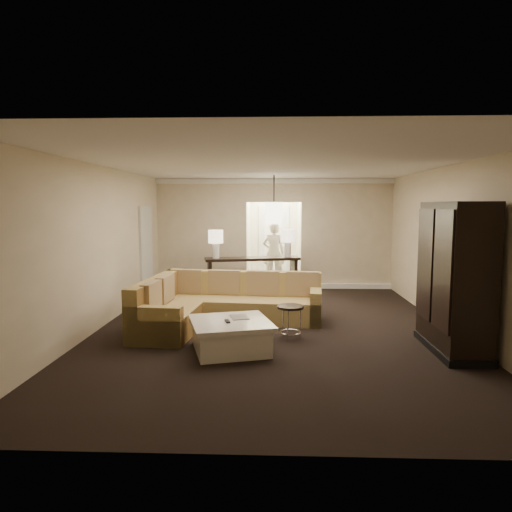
{
  "coord_description": "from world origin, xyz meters",
  "views": [
    {
      "loc": [
        -0.01,
        -7.66,
        2.11
      ],
      "look_at": [
        -0.35,
        1.2,
        1.13
      ],
      "focal_mm": 32.0,
      "sensor_mm": 36.0,
      "label": 1
    }
  ],
  "objects_px": {
    "coffee_table": "(231,335)",
    "person": "(274,249)",
    "drink_table": "(290,315)",
    "console_table": "(252,272)",
    "armoire": "(454,281)",
    "sectional_sofa": "(218,304)"
  },
  "relations": [
    {
      "from": "armoire",
      "to": "drink_table",
      "type": "relative_size",
      "value": 4.11
    },
    {
      "from": "sectional_sofa",
      "to": "drink_table",
      "type": "bearing_deg",
      "value": -28.31
    },
    {
      "from": "sectional_sofa",
      "to": "console_table",
      "type": "distance_m",
      "value": 2.93
    },
    {
      "from": "console_table",
      "to": "armoire",
      "type": "height_order",
      "value": "armoire"
    },
    {
      "from": "console_table",
      "to": "sectional_sofa",
      "type": "bearing_deg",
      "value": -111.76
    },
    {
      "from": "sectional_sofa",
      "to": "drink_table",
      "type": "xyz_separation_m",
      "value": [
        1.27,
        -0.84,
        0.02
      ]
    },
    {
      "from": "console_table",
      "to": "person",
      "type": "distance_m",
      "value": 1.72
    },
    {
      "from": "coffee_table",
      "to": "drink_table",
      "type": "distance_m",
      "value": 1.13
    },
    {
      "from": "drink_table",
      "to": "armoire",
      "type": "bearing_deg",
      "value": -13.47
    },
    {
      "from": "console_table",
      "to": "armoire",
      "type": "distance_m",
      "value": 5.31
    },
    {
      "from": "sectional_sofa",
      "to": "drink_table",
      "type": "height_order",
      "value": "sectional_sofa"
    },
    {
      "from": "coffee_table",
      "to": "person",
      "type": "xyz_separation_m",
      "value": [
        0.63,
        5.99,
        0.69
      ]
    },
    {
      "from": "coffee_table",
      "to": "console_table",
      "type": "relative_size",
      "value": 0.59
    },
    {
      "from": "console_table",
      "to": "person",
      "type": "relative_size",
      "value": 1.26
    },
    {
      "from": "person",
      "to": "coffee_table",
      "type": "bearing_deg",
      "value": 85.98
    },
    {
      "from": "sectional_sofa",
      "to": "person",
      "type": "relative_size",
      "value": 1.72
    },
    {
      "from": "drink_table",
      "to": "person",
      "type": "bearing_deg",
      "value": 92.9
    },
    {
      "from": "drink_table",
      "to": "person",
      "type": "xyz_separation_m",
      "value": [
        -0.27,
        5.32,
        0.54
      ]
    },
    {
      "from": "sectional_sofa",
      "to": "person",
      "type": "height_order",
      "value": "person"
    },
    {
      "from": "console_table",
      "to": "person",
      "type": "xyz_separation_m",
      "value": [
        0.51,
        1.59,
        0.4
      ]
    },
    {
      "from": "armoire",
      "to": "console_table",
      "type": "bearing_deg",
      "value": 125.93
    },
    {
      "from": "person",
      "to": "armoire",
      "type": "bearing_deg",
      "value": 115.76
    }
  ]
}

